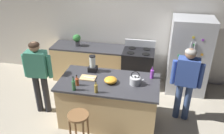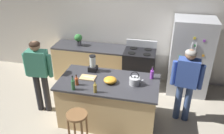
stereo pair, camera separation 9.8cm
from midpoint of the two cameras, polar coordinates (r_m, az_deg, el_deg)
ground_plane at (r=4.94m, az=-0.22°, el=-12.73°), size 14.00×14.00×0.00m
back_wall at (r=5.96m, az=4.09°, el=9.57°), size 8.00×0.10×2.70m
kitchen_island at (r=4.65m, az=-0.23°, el=-8.37°), size 1.90×0.99×0.92m
back_counter_run at (r=6.11m, az=-4.22°, el=1.02°), size 2.00×0.64×0.92m
refrigerator at (r=5.69m, az=19.07°, el=2.33°), size 0.90×0.73×1.81m
stove_range at (r=5.87m, az=7.12°, el=-0.19°), size 0.76×0.65×1.10m
person_by_island_left at (r=4.87m, az=-17.00°, el=-0.80°), size 0.60×0.25×1.60m
person_by_sink_right at (r=4.65m, az=18.41°, el=-2.88°), size 0.60×0.27×1.56m
bar_stool at (r=4.07m, az=-7.80°, el=-13.17°), size 0.36×0.36×0.72m
potted_plant at (r=5.97m, az=-7.79°, el=6.82°), size 0.20×0.20×0.30m
blender_appliance at (r=4.69m, az=-4.14°, el=0.62°), size 0.17×0.17×0.35m
bottle_vinegar at (r=4.04m, az=-3.47°, el=-5.19°), size 0.06×0.06×0.24m
bottle_olive_oil at (r=4.15m, az=-8.86°, el=-4.30°), size 0.07×0.07×0.28m
bottle_soda at (r=4.51m, az=10.41°, el=-1.75°), size 0.07×0.07×0.26m
bottle_cooking_sauce at (r=4.29m, az=-8.03°, el=-3.46°), size 0.06×0.06×0.22m
mixing_bowl at (r=4.32m, az=0.21°, el=-3.24°), size 0.24×0.24×0.11m
tea_kettle at (r=4.28m, az=6.25°, el=-3.37°), size 0.28×0.20×0.27m
cutting_board at (r=4.51m, az=-5.33°, el=-2.60°), size 0.30×0.20×0.02m
chef_knife at (r=4.50m, az=-5.10°, el=-2.49°), size 0.22×0.04×0.01m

